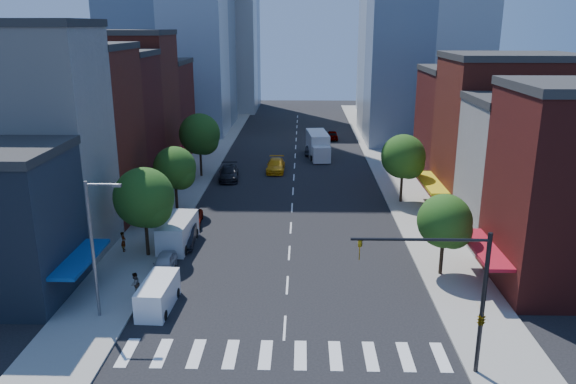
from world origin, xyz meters
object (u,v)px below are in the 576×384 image
Objects in this scene: parked_car_rear at (229,173)px; cargo_van_far at (178,233)px; parked_car_front at (164,263)px; cargo_van_near at (157,295)px; taxi at (276,165)px; pedestrian_near at (123,241)px; parked_car_second at (186,235)px; box_truck at (318,146)px; parked_car_third at (190,219)px; pedestrian_far at (135,284)px; traffic_car_far at (332,135)px; traffic_car_oncoming at (311,150)px.

parked_car_rear is 0.97× the size of cargo_van_far.
cargo_van_near is (1.00, -5.98, 0.33)m from parked_car_front.
taxi is 3.32× the size of pedestrian_near.
parked_car_rear is at bearing 83.18° from parked_car_second.
box_truck reaches higher than pedestrian_near.
taxi is 29.42m from pedestrian_near.
parked_car_rear is at bearing -137.89° from box_truck.
cargo_van_far is 36.44m from box_truck.
box_truck is (12.76, 28.76, 1.00)m from parked_car_third.
cargo_van_near reaches higher than parked_car_second.
cargo_van_far is at bearing -99.40° from parked_car_rear.
parked_car_second is at bearing -116.03° from box_truck.
cargo_van_near is 0.53× the size of box_truck.
pedestrian_far is at bearing -93.18° from cargo_van_far.
traffic_car_far is (8.31, 21.29, -0.05)m from taxi.
pedestrian_near is at bearing 138.09° from parked_car_front.
box_truck reaches higher than pedestrian_far.
traffic_car_far is 52.27m from pedestrian_near.
parked_car_second is 11.58m from cargo_van_near.
parked_car_third is 0.98× the size of cargo_van_near.
box_truck reaches higher than parked_car_second.
parked_car_third is 21.56m from taxi.
parked_car_second is at bearing -73.13° from pedestrian_near.
parked_car_second is 1.01× the size of cargo_van_near.
taxi is (7.13, 25.72, -0.40)m from cargo_van_far.
box_truck reaches higher than parked_car_front.
parked_car_second is 0.86× the size of taxi.
cargo_van_near is 37.14m from taxi.
pedestrian_far reaches higher than parked_car_rear.
taxi reaches higher than traffic_car_oncoming.
pedestrian_far reaches higher than traffic_car_oncoming.
cargo_van_near is at bearing -96.24° from parked_car_rear.
cargo_van_far reaches higher than traffic_car_oncoming.
traffic_car_far is at bearing 56.11° from parked_car_rear.
taxi reaches higher than traffic_car_far.
pedestrian_near reaches higher than taxi.
parked_car_third is at bearing -165.70° from pedestrian_far.
pedestrian_near reaches higher than traffic_car_far.
parked_car_rear is 1.40× the size of traffic_car_oncoming.
box_truck is (12.76, 39.05, 1.00)m from parked_car_front.
taxi reaches higher than parked_car_third.
box_truck is at bearing 60.94° from parked_car_third.
parked_car_third is at bearing 76.59° from traffic_car_oncoming.
parked_car_third is 5.40m from cargo_van_far.
cargo_van_far is 9.27m from pedestrian_far.
parked_car_front is 0.86× the size of traffic_car_far.
box_truck is (11.76, 45.03, 0.67)m from cargo_van_near.
traffic_car_far is (15.43, 47.01, -0.46)m from cargo_van_far.
cargo_van_near reaches higher than traffic_car_oncoming.
cargo_van_near reaches higher than pedestrian_near.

